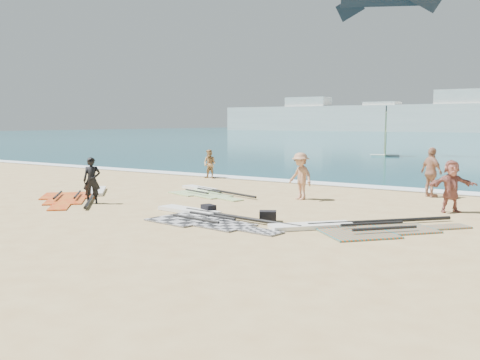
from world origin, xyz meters
The scene contains 14 objects.
ground centered at (0.00, 0.00, 0.00)m, with size 300.00×300.00×0.00m, color tan.
surf_line centered at (0.00, 12.30, 0.00)m, with size 300.00×1.20×0.04m, color white.
rig_grey centered at (0.07, 1.75, 0.05)m, with size 5.69×2.59×0.20m.
rig_green centered at (-3.58, 6.59, 0.05)m, with size 4.75×2.72×0.19m.
rig_orange centered at (4.67, 2.78, 0.05)m, with size 4.87×4.65×0.20m.
rig_red centered at (-7.00, 2.90, 0.05)m, with size 4.81×5.36×0.20m.
gear_bag_near centered at (2.00, 2.46, 0.16)m, with size 0.51×0.37×0.32m, color black.
gear_bag_far centered at (-0.38, 2.64, 0.14)m, with size 0.47×0.33×0.28m, color black.
person_wetsuit centered at (-5.20, 1.94, 0.86)m, with size 0.63×0.41×1.72m, color black.
beachgoer_left centered at (-6.93, 11.45, 0.77)m, with size 0.75×0.58×1.53m, color tan.
beachgoer_mid centered at (0.70, 7.12, 0.91)m, with size 1.18×0.68×1.82m, color tan.
beachgoer_back centered at (4.74, 10.62, 1.00)m, with size 1.17×0.49×1.99m, color tan.
beachgoer_right centered at (6.22, 7.28, 0.88)m, with size 1.62×0.52×1.75m, color #9D574C.
windsurfer_left centered at (-5.05, 34.20, 1.29)m, with size 2.51×2.79×4.42m.
Camera 1 is at (10.12, -11.26, 3.00)m, focal length 40.00 mm.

